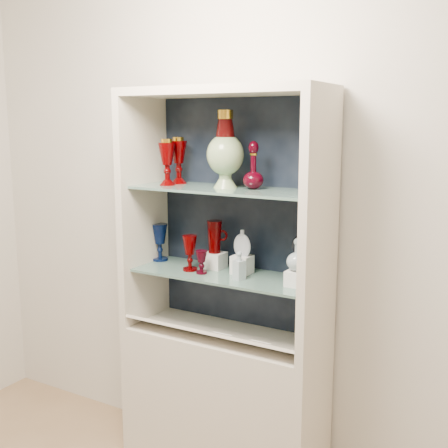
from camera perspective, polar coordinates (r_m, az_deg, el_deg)
The scene contains 29 objects.
wall_back at distance 2.85m, azimuth 2.22°, elevation 2.66°, with size 3.50×0.02×2.80m, color beige.
cabinet_base at distance 2.99m, azimuth 0.00°, elevation -17.74°, with size 1.00×0.40×0.75m, color beige.
cabinet_back_panel at distance 2.84m, azimuth 1.92°, elevation 1.09°, with size 0.98×0.02×1.15m, color black.
cabinet_side_left at distance 2.94m, azimuth -8.12°, elevation 1.32°, with size 0.04×0.40×1.15m, color beige.
cabinet_side_right at distance 2.47m, azimuth 9.67°, elevation -0.43°, with size 0.04×0.40×1.15m, color beige.
cabinet_top_cap at distance 2.64m, azimuth 0.00°, elevation 13.36°, with size 1.00×0.40×0.04m, color beige.
shelf_lower at distance 2.75m, azimuth 0.21°, elevation -5.18°, with size 0.92×0.34×0.01m, color slate.
shelf_upper at distance 2.67m, azimuth 0.22°, elevation 3.53°, with size 0.92×0.34×0.01m, color slate.
label_ledge at distance 2.73m, azimuth -1.18°, elevation -11.16°, with size 0.92×0.18×0.01m, color beige.
label_card_0 at distance 2.69m, azimuth 0.19°, elevation -11.16°, with size 0.10×0.07×0.00m, color white.
label_card_1 at distance 2.60m, azimuth 4.04°, elevation -11.93°, with size 0.10×0.07×0.00m, color white.
pedestal_lamp_left at distance 2.88m, azimuth -4.63°, elevation 6.46°, with size 0.09×0.09×0.24m, color #4A0000, non-canonical shape.
pedestal_lamp_right at distance 2.81m, azimuth -5.81°, elevation 6.27°, with size 0.09×0.09×0.23m, color #4A0000, non-canonical shape.
enamel_urn at distance 2.68m, azimuth 0.13°, elevation 7.60°, with size 0.18×0.18×0.37m, color #114A2B, non-canonical shape.
ruby_decanter_a at distance 2.63m, azimuth 3.01°, elevation 6.28°, with size 0.10×0.10×0.25m, color #38010C, non-canonical shape.
ruby_decanter_b at distance 2.55m, azimuth 9.87°, elevation 5.86°, with size 0.10×0.10×0.24m, color #38010C, non-canonical shape.
lidded_bowl at distance 2.47m, azimuth 8.99°, elevation 4.06°, with size 0.08×0.08×0.09m, color #38010C, non-canonical shape.
cobalt_goblet at distance 3.01m, azimuth -6.54°, elevation -1.85°, with size 0.08×0.08×0.20m, color #041038, non-canonical shape.
ruby_goblet_tall at distance 2.79m, azimuth -3.49°, elevation -2.97°, with size 0.07×0.07×0.18m, color #4A0000, non-canonical shape.
ruby_goblet_small at distance 2.74m, azimuth -2.30°, elevation -3.89°, with size 0.06×0.06×0.11m, color #38010C, non-canonical shape.
riser_ruby_pitcher at distance 2.85m, azimuth -0.96°, elevation -3.71°, with size 0.10×0.10×0.08m, color silver.
ruby_pitcher at distance 2.82m, azimuth -0.97°, elevation -1.31°, with size 0.12×0.08×0.16m, color #4A0000, non-canonical shape.
clear_square_bottle at distance 2.64m, azimuth 1.56°, elevation -4.24°, with size 0.05×0.05×0.13m, color #94A7AC, non-canonical shape.
riser_flat_flask at distance 2.74m, azimuth 1.85°, elevation -4.14°, with size 0.09×0.09×0.09m, color silver.
flat_flask at distance 2.72m, azimuth 1.86°, elevation -1.87°, with size 0.09×0.04×0.13m, color #B1BAC5, non-canonical shape.
riser_clear_round_decanter at distance 2.56m, azimuth 7.39°, elevation -5.50°, with size 0.09×0.09×0.07m, color silver.
clear_round_decanter at distance 2.54m, azimuth 7.45°, elevation -3.19°, with size 0.10×0.10×0.14m, color #94A7AC, non-canonical shape.
riser_cameo_medallion at distance 2.66m, azimuth 7.94°, elevation -4.61°, with size 0.08×0.08×0.10m, color silver.
cameo_medallion at distance 2.63m, azimuth 8.00°, elevation -2.27°, with size 0.10×0.04×0.12m, color black, non-canonical shape.
Camera 1 is at (1.32, -0.75, 1.78)m, focal length 45.00 mm.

